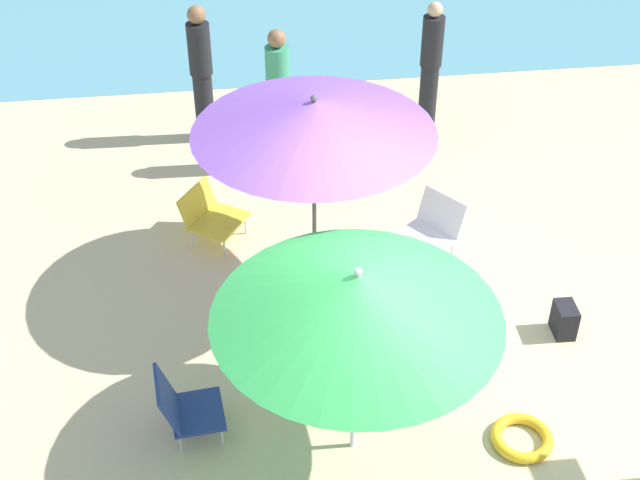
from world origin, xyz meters
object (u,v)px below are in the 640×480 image
beach_chair_c (434,226)px  beach_bag (564,320)px  person_b (201,72)px  beach_chair_b (183,406)px  swim_ring (522,438)px  person_a (431,66)px  beach_chair_a (441,302)px  beach_chair_e (210,214)px  person_c (279,99)px  umbrella_purple (314,117)px  umbrella_green (357,297)px

beach_chair_c → beach_bag: beach_chair_c is taller
person_b → beach_chair_b: bearing=4.7°
swim_ring → person_a: bearing=86.1°
beach_chair_a → beach_chair_e: beach_chair_a is taller
beach_chair_b → person_c: (1.15, 3.99, 0.57)m
person_a → beach_chair_c: bearing=-62.1°
person_a → beach_bag: size_ratio=5.21×
umbrella_purple → person_b: bearing=108.3°
beach_chair_a → beach_chair_c: (0.20, 1.18, 0.00)m
umbrella_green → umbrella_purple: 2.09m
beach_chair_b → person_b: person_b is taller
umbrella_purple → beach_chair_a: 2.08m
beach_chair_b → person_a: 5.64m
person_b → beach_bag: (3.20, -3.99, -0.74)m
beach_chair_b → person_c: bearing=68.3°
beach_chair_a → swim_ring: beach_chair_a is taller
person_a → swim_ring: person_a is taller
beach_chair_b → beach_chair_e: bearing=78.1°
person_c → swim_ring: 4.77m
beach_chair_c → beach_bag: size_ratio=2.33×
beach_chair_b → person_b: size_ratio=0.37×
umbrella_green → swim_ring: size_ratio=4.18×
beach_chair_e → beach_bag: size_ratio=2.40×
umbrella_purple → beach_bag: 2.98m
beach_chair_b → beach_bag: bearing=6.8°
umbrella_green → person_b: (-1.05, 5.06, -0.71)m
beach_bag → umbrella_purple: bearing=155.7°
person_b → swim_ring: bearing=33.2°
person_c → swim_ring: (1.58, -4.43, -0.85)m
swim_ring → beach_chair_c: bearing=93.2°
umbrella_purple → beach_chair_b: size_ratio=3.46×
beach_chair_a → person_b: 4.34m
umbrella_green → person_a: umbrella_green is taller
beach_chair_a → beach_chair_b: (-2.38, -1.01, 0.03)m
umbrella_green → beach_chair_b: bearing=167.4°
person_a → person_b: (-2.78, 0.07, 0.05)m
swim_ring → beach_bag: 1.44m
beach_chair_a → person_c: bearing=-21.9°
person_a → beach_chair_b: bearing=-84.0°
umbrella_green → swim_ring: (1.38, -0.14, -1.56)m
beach_chair_c → beach_chair_e: size_ratio=0.97×
beach_chair_e → person_b: 2.18m
umbrella_purple → beach_chair_e: size_ratio=2.87×
beach_chair_e → swim_ring: (2.43, -3.11, -0.26)m
beach_chair_b → person_b: 4.81m
umbrella_green → person_c: umbrella_green is taller
beach_chair_e → person_c: (0.86, 1.32, 0.59)m
umbrella_green → swim_ring: 2.09m
person_a → swim_ring: 5.21m
umbrella_green → beach_chair_c: (1.23, 2.49, -1.31)m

